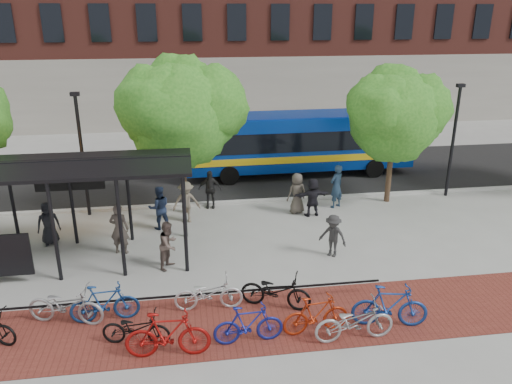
{
  "coord_description": "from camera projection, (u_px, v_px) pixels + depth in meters",
  "views": [
    {
      "loc": [
        -2.86,
        -16.6,
        8.11
      ],
      "look_at": [
        -0.29,
        0.99,
        1.6
      ],
      "focal_mm": 35.0,
      "sensor_mm": 36.0,
      "label": 1
    }
  ],
  "objects": [
    {
      "name": "ground",
      "position": [
        268.0,
        241.0,
        18.6
      ],
      "size": [
        160.0,
        160.0,
        0.0
      ],
      "primitive_type": "plane",
      "color": "#9E9E99",
      "rests_on": "ground"
    },
    {
      "name": "asphalt_street",
      "position": [
        242.0,
        175.0,
        26.03
      ],
      "size": [
        160.0,
        8.0,
        0.01
      ],
      "primitive_type": "cube",
      "color": "black",
      "rests_on": "ground"
    },
    {
      "name": "curb",
      "position": [
        253.0,
        201.0,
        22.3
      ],
      "size": [
        160.0,
        0.25,
        0.12
      ],
      "primitive_type": "cube",
      "color": "#B7B7B2",
      "rests_on": "ground"
    },
    {
      "name": "brick_strip",
      "position": [
        226.0,
        324.0,
        13.68
      ],
      "size": [
        24.0,
        3.0,
        0.01
      ],
      "primitive_type": "cube",
      "color": "maroon",
      "rests_on": "ground"
    },
    {
      "name": "bike_rack_rail",
      "position": [
        178.0,
        309.0,
        14.35
      ],
      "size": [
        12.0,
        0.05,
        0.95
      ],
      "primitive_type": "cube",
      "color": "black",
      "rests_on": "ground"
    },
    {
      "name": "bus_shelter",
      "position": [
        22.0,
        179.0,
        16.02
      ],
      "size": [
        10.6,
        3.07,
        3.6
      ],
      "color": "black",
      "rests_on": "ground"
    },
    {
      "name": "tree_b",
      "position": [
        182.0,
        108.0,
        19.79
      ],
      "size": [
        5.15,
        4.2,
        6.47
      ],
      "color": "#382619",
      "rests_on": "ground"
    },
    {
      "name": "tree_c",
      "position": [
        397.0,
        111.0,
        21.15
      ],
      "size": [
        4.66,
        3.8,
        5.92
      ],
      "color": "#382619",
      "rests_on": "ground"
    },
    {
      "name": "lamp_post_left",
      "position": [
        82.0,
        152.0,
        20.05
      ],
      "size": [
        0.35,
        0.2,
        5.12
      ],
      "color": "black",
      "rests_on": "ground"
    },
    {
      "name": "lamp_post_right",
      "position": [
        453.0,
        138.0,
        22.22
      ],
      "size": [
        0.35,
        0.2,
        5.12
      ],
      "color": "black",
      "rests_on": "ground"
    },
    {
      "name": "bus",
      "position": [
        298.0,
        140.0,
        25.69
      ],
      "size": [
        11.7,
        2.9,
        3.15
      ],
      "rotation": [
        0.0,
        0.0,
        0.01
      ],
      "color": "navy",
      "rests_on": "ground"
    },
    {
      "name": "bike_2",
      "position": [
        65.0,
        305.0,
        13.55
      ],
      "size": [
        2.27,
        1.29,
        1.13
      ],
      "primitive_type": "imported",
      "rotation": [
        0.0,
        0.0,
        1.3
      ],
      "color": "gray",
      "rests_on": "ground"
    },
    {
      "name": "bike_3",
      "position": [
        105.0,
        303.0,
        13.63
      ],
      "size": [
        1.91,
        0.64,
        1.13
      ],
      "primitive_type": "imported",
      "rotation": [
        0.0,
        0.0,
        1.63
      ],
      "color": "navy",
      "rests_on": "ground"
    },
    {
      "name": "bike_4",
      "position": [
        136.0,
        328.0,
        12.73
      ],
      "size": [
        1.86,
        0.96,
        0.93
      ],
      "primitive_type": "imported",
      "rotation": [
        0.0,
        0.0,
        1.37
      ],
      "color": "black",
      "rests_on": "ground"
    },
    {
      "name": "bike_5",
      "position": [
        168.0,
        335.0,
        12.2
      ],
      "size": [
        2.13,
        0.71,
        1.26
      ],
      "primitive_type": "imported",
      "rotation": [
        0.0,
        0.0,
        1.52
      ],
      "color": "maroon",
      "rests_on": "ground"
    },
    {
      "name": "bike_6",
      "position": [
        209.0,
        293.0,
        14.21
      ],
      "size": [
        1.97,
        0.73,
        1.03
      ],
      "primitive_type": "imported",
      "rotation": [
        0.0,
        0.0,
        1.55
      ],
      "color": "#BCBCBE",
      "rests_on": "ground"
    },
    {
      "name": "bike_7",
      "position": [
        248.0,
        324.0,
        12.74
      ],
      "size": [
        1.84,
        0.59,
        1.1
      ],
      "primitive_type": "imported",
      "rotation": [
        0.0,
        0.0,
        1.61
      ],
      "color": "navy",
      "rests_on": "ground"
    },
    {
      "name": "bike_8",
      "position": [
        276.0,
        291.0,
        14.29
      ],
      "size": [
        2.18,
        1.46,
        1.08
      ],
      "primitive_type": "imported",
      "rotation": [
        0.0,
        0.0,
        1.18
      ],
      "color": "black",
      "rests_on": "ground"
    },
    {
      "name": "bike_9",
      "position": [
        316.0,
        315.0,
        13.14
      ],
      "size": [
        1.87,
        0.7,
        1.1
      ],
      "primitive_type": "imported",
      "rotation": [
        0.0,
        0.0,
        1.67
      ],
      "color": "#9F280E",
      "rests_on": "ground"
    },
    {
      "name": "bike_10",
      "position": [
        354.0,
        321.0,
        12.85
      ],
      "size": [
        2.15,
        0.82,
        1.11
      ],
      "primitive_type": "imported",
      "rotation": [
        0.0,
        0.0,
        1.61
      ],
      "color": "#949496",
      "rests_on": "ground"
    },
    {
      "name": "bike_11",
      "position": [
        390.0,
        306.0,
        13.4
      ],
      "size": [
        2.13,
        0.96,
        1.23
      ],
      "primitive_type": "imported",
      "rotation": [
        0.0,
        0.0,
        1.38
      ],
      "color": "navy",
      "rests_on": "ground"
    },
    {
      "name": "pedestrian_0",
      "position": [
        48.0,
        223.0,
        18.12
      ],
      "size": [
        0.9,
        0.69,
        1.63
      ],
      "primitive_type": "imported",
      "rotation": [
        0.0,
        0.0,
        0.24
      ],
      "color": "black",
      "rests_on": "ground"
    },
    {
      "name": "pedestrian_1",
      "position": [
        119.0,
        229.0,
        17.38
      ],
      "size": [
        0.75,
        0.57,
        1.84
      ],
      "primitive_type": "imported",
      "rotation": [
        0.0,
        0.0,
        2.94
      ],
      "color": "#483F39",
      "rests_on": "ground"
    },
    {
      "name": "pedestrian_2",
      "position": [
        159.0,
        208.0,
        19.38
      ],
      "size": [
        0.97,
        0.82,
        1.75
      ],
      "primitive_type": "imported",
      "rotation": [
        0.0,
        0.0,
        3.34
      ],
      "color": "#1C2842",
      "rests_on": "ground"
    },
    {
      "name": "pedestrian_3",
      "position": [
        186.0,
        202.0,
        19.97
      ],
      "size": [
        1.18,
        0.78,
        1.72
      ],
      "primitive_type": "imported",
      "rotation": [
        0.0,
        0.0,
        0.13
      ],
      "color": "#635849",
      "rests_on": "ground"
    },
    {
      "name": "pedestrian_4",
      "position": [
        210.0,
        189.0,
        21.49
      ],
      "size": [
        1.03,
        0.56,
        1.67
      ],
      "primitive_type": "imported",
      "rotation": [
        0.0,
        0.0,
        6.12
      ],
      "color": "black",
      "rests_on": "ground"
    },
    {
      "name": "pedestrian_5",
      "position": [
        313.0,
        197.0,
        20.63
      ],
      "size": [
        1.57,
        0.65,
        1.64
      ],
      "primitive_type": "imported",
      "rotation": [
        0.0,
        0.0,
        3.25
      ],
      "color": "black",
      "rests_on": "ground"
    },
    {
      "name": "pedestrian_6",
      "position": [
        297.0,
        193.0,
        20.91
      ],
      "size": [
        0.97,
        0.77,
        1.74
      ],
      "primitive_type": "imported",
      "rotation": [
        0.0,
        0.0,
        3.43
      ],
      "color": "#48423A",
      "rests_on": "ground"
    },
    {
      "name": "pedestrian_7",
      "position": [
        336.0,
        186.0,
        21.48
      ],
      "size": [
        0.83,
        0.75,
        1.91
      ],
      "primitive_type": "imported",
      "rotation": [
        0.0,
        0.0,
        3.68
      ],
      "color": "#20364C",
      "rests_on": "ground"
    },
    {
      "name": "pedestrian_8",
      "position": [
        169.0,
        245.0,
        16.44
      ],
      "size": [
        0.94,
        1.0,
        1.64
      ],
      "primitive_type": "imported",
      "rotation": [
        0.0,
        0.0,
        1.05
      ],
      "color": "brown",
      "rests_on": "ground"
    },
    {
      "name": "pedestrian_9",
      "position": [
        333.0,
        236.0,
        17.22
      ],
      "size": [
        1.13,
        1.07,
        1.54
      ],
      "primitive_type": "imported",
      "rotation": [
        0.0,
        0.0,
        5.6
      ],
      "color": "#292929",
      "rests_on": "ground"
    }
  ]
}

